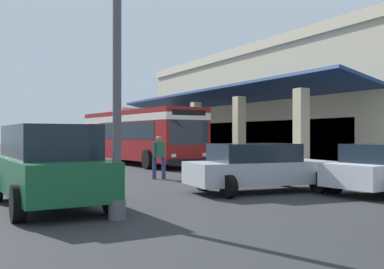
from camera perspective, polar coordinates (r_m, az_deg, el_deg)
name	(u,v)px	position (r m, az deg, el deg)	size (l,w,h in m)	color
ground	(202,158)	(33.03, 1.33, -3.05)	(120.00, 120.00, 0.00)	#2D2D30
curb_strip	(172,161)	(29.06, -2.52, -3.34)	(30.54, 0.50, 0.12)	#9E998E
plaza_building	(289,107)	(34.36, 12.13, 3.48)	(25.75, 13.43, 7.67)	#C6B793
transit_bus	(138,133)	(26.65, -6.87, 0.22)	(11.39, 3.53, 3.34)	maroon
parked_sedan_silver	(258,167)	(13.83, 8.38, -4.13)	(2.77, 4.58, 1.47)	#B2B5BA
parked_suv_green	(49,165)	(11.40, -17.65, -3.66)	(4.87, 2.33, 1.97)	#195933
pedestrian	(159,155)	(17.71, -4.21, -2.58)	(0.47, 0.62, 1.69)	navy
potted_palm	(156,149)	(35.44, -4.62, -1.85)	(1.85, 1.72, 2.34)	#4C4742
lot_light_pole	(117,1)	(9.77, -9.48, 16.36)	(0.60, 0.60, 8.43)	#59595B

